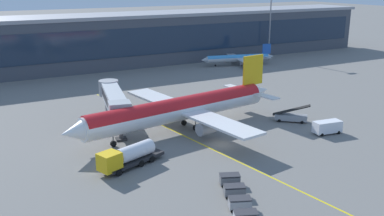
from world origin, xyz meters
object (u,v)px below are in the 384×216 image
at_px(main_airliner, 181,109).
at_px(baggage_cart_3, 230,179).
at_px(belt_loader, 291,117).
at_px(fuel_tanker, 128,156).
at_px(commuter_jet_far, 238,58).
at_px(baggage_cart_2, 234,190).
at_px(baggage_cart_1, 240,203).
at_px(crew_van, 327,127).

bearing_deg(main_airliner, baggage_cart_3, -100.84).
bearing_deg(belt_loader, main_airliner, 164.50).
xyz_separation_m(fuel_tanker, commuter_jet_far, (58.07, 57.03, 0.49)).
bearing_deg(baggage_cart_2, baggage_cart_3, 67.34).
height_order(baggage_cart_1, commuter_jet_far, commuter_jet_far).
distance_m(crew_van, baggage_cart_1, 31.81).
height_order(crew_van, baggage_cart_1, crew_van).
relative_size(main_airliner, fuel_tanker, 4.01).
distance_m(baggage_cart_2, commuter_jet_far, 86.98).
bearing_deg(baggage_cart_1, commuter_jet_far, 55.81).
xyz_separation_m(baggage_cart_2, commuter_jet_far, (49.40, 71.57, 1.45)).
xyz_separation_m(fuel_tanker, crew_van, (35.80, -3.07, -0.43)).
height_order(baggage_cart_2, baggage_cart_3, same).
height_order(main_airliner, baggage_cart_1, main_airliner).
distance_m(main_airliner, fuel_tanker, 18.08).
bearing_deg(baggage_cart_2, baggage_cart_1, -112.66).
bearing_deg(baggage_cart_2, commuter_jet_far, 55.39).
distance_m(crew_van, baggage_cart_2, 29.45).
xyz_separation_m(baggage_cart_1, commuter_jet_far, (50.63, 74.53, 1.45)).
bearing_deg(commuter_jet_far, crew_van, -110.34).
height_order(fuel_tanker, baggage_cart_3, fuel_tanker).
height_order(belt_loader, commuter_jet_far, commuter_jet_far).
distance_m(fuel_tanker, baggage_cart_2, 16.96).
height_order(main_airliner, baggage_cart_3, main_airliner).
xyz_separation_m(baggage_cart_2, baggage_cart_3, (1.23, 2.95, 0.00)).
bearing_deg(main_airliner, crew_van, -32.97).
height_order(main_airliner, crew_van, main_airliner).
distance_m(fuel_tanker, crew_van, 35.93).
distance_m(baggage_cart_1, baggage_cart_2, 3.20).
distance_m(belt_loader, baggage_cart_3, 30.07).
relative_size(main_airliner, baggage_cart_3, 14.54).
distance_m(baggage_cart_1, commuter_jet_far, 90.11).
xyz_separation_m(belt_loader, crew_van, (0.94, -8.27, 0.32)).
bearing_deg(fuel_tanker, baggage_cart_3, -49.46).
bearing_deg(belt_loader, fuel_tanker, -171.51).
height_order(crew_van, baggage_cart_3, crew_van).
relative_size(main_airliner, commuter_jet_far, 1.84).
bearing_deg(baggage_cart_1, belt_loader, 39.63).
bearing_deg(main_airliner, belt_loader, -15.50).
xyz_separation_m(main_airliner, belt_loader, (20.63, -5.72, -3.03)).
distance_m(belt_loader, crew_van, 8.33).
bearing_deg(fuel_tanker, baggage_cart_2, -59.17).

